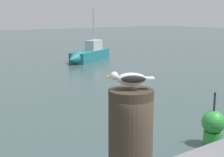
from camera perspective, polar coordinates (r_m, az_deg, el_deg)
name	(u,v)px	position (r m, az deg, el deg)	size (l,w,h in m)	color
mooring_post	(130,152)	(2.78, 3.15, -12.43)	(0.36, 0.36, 1.04)	#382D23
seagull	(130,78)	(2.60, 3.15, 0.01)	(0.35, 0.25, 0.14)	#C66760
boat_teal	(88,55)	(22.39, -4.17, 4.08)	(4.51, 3.12, 3.56)	#1E7075
channel_buoy	(213,127)	(8.49, 16.81, -7.85)	(0.56, 0.56, 1.33)	green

